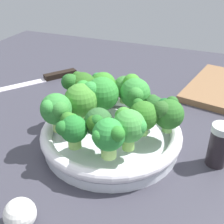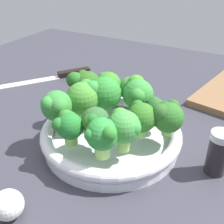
{
  "view_description": "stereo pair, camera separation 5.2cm",
  "coord_description": "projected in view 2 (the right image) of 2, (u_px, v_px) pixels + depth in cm",
  "views": [
    {
      "loc": [
        -41.49,
        -20.37,
        33.67
      ],
      "look_at": [
        0.35,
        -3.4,
        7.13
      ],
      "focal_mm": 45.65,
      "sensor_mm": 36.0,
      "label": 1
    },
    {
      "loc": [
        -39.25,
        -25.1,
        33.67
      ],
      "look_at": [
        0.35,
        -3.4,
        7.13
      ],
      "focal_mm": 45.65,
      "sensor_mm": 36.0,
      "label": 2
    }
  ],
  "objects": [
    {
      "name": "broccoli_floret_2",
      "position": [
        84.0,
        84.0,
        0.58
      ],
      "size": [
        6.28,
        6.71,
        7.76
      ],
      "color": "#A3C868",
      "rests_on": "bowl"
    },
    {
      "name": "broccoli_floret_12",
      "position": [
        167.0,
        116.0,
        0.5
      ],
      "size": [
        5.71,
        5.47,
        6.46
      ],
      "color": "#8FCC6A",
      "rests_on": "bowl"
    },
    {
      "name": "broccoli_floret_13",
      "position": [
        102.0,
        135.0,
        0.44
      ],
      "size": [
        5.46,
        5.55,
        6.86
      ],
      "color": "#A1D56A",
      "rests_on": "bowl"
    },
    {
      "name": "garlic_bulb",
      "position": [
        8.0,
        205.0,
        0.4
      ],
      "size": [
        4.47,
        4.47,
        4.47
      ],
      "primitive_type": "sphere",
      "color": "silver",
      "rests_on": "ground_plane"
    },
    {
      "name": "broccoli_floret_9",
      "position": [
        130.0,
        88.0,
        0.6
      ],
      "size": [
        5.59,
        4.96,
        5.96
      ],
      "color": "#9DD86E",
      "rests_on": "bowl"
    },
    {
      "name": "broccoli_floret_6",
      "position": [
        84.0,
        97.0,
        0.54
      ],
      "size": [
        7.26,
        6.49,
        7.59
      ],
      "color": "#97CB67",
      "rests_on": "bowl"
    },
    {
      "name": "broccoli_floret_8",
      "position": [
        68.0,
        125.0,
        0.47
      ],
      "size": [
        5.22,
        5.01,
        5.87
      ],
      "color": "#90C85E",
      "rests_on": "bowl"
    },
    {
      "name": "ground_plane",
      "position": [
        96.0,
        144.0,
        0.58
      ],
      "size": [
        130.0,
        130.0,
        2.5
      ],
      "primitive_type": "cube",
      "color": "#35343E"
    },
    {
      "name": "broccoli_floret_0",
      "position": [
        95.0,
        122.0,
        0.48
      ],
      "size": [
        5.46,
        4.97,
        6.28
      ],
      "color": "#8FC162",
      "rests_on": "bowl"
    },
    {
      "name": "broccoli_floret_7",
      "position": [
        141.0,
        118.0,
        0.49
      ],
      "size": [
        5.61,
        5.25,
        6.4
      ],
      "color": "#83BF5A",
      "rests_on": "bowl"
    },
    {
      "name": "broccoli_floret_4",
      "position": [
        156.0,
        109.0,
        0.53
      ],
      "size": [
        4.25,
        4.54,
        5.15
      ],
      "color": "#86B85B",
      "rests_on": "bowl"
    },
    {
      "name": "broccoli_floret_11",
      "position": [
        108.0,
        85.0,
        0.6
      ],
      "size": [
        5.52,
        5.75,
        6.9
      ],
      "color": "#82BC5F",
      "rests_on": "bowl"
    },
    {
      "name": "broccoli_floret_5",
      "position": [
        102.0,
        93.0,
        0.55
      ],
      "size": [
        7.2,
        6.62,
        7.88
      ],
      "color": "#79BE5A",
      "rests_on": "bowl"
    },
    {
      "name": "bowl",
      "position": [
        112.0,
        134.0,
        0.55
      ],
      "size": [
        26.76,
        26.76,
        4.13
      ],
      "color": "silver",
      "rests_on": "ground_plane"
    },
    {
      "name": "broccoli_floret_3",
      "position": [
        138.0,
        93.0,
        0.55
      ],
      "size": [
        7.53,
        6.24,
        7.43
      ],
      "color": "#94C95D",
      "rests_on": "bowl"
    },
    {
      "name": "broccoli_floret_1",
      "position": [
        124.0,
        127.0,
        0.45
      ],
      "size": [
        5.47,
        5.7,
        7.23
      ],
      "color": "#8BC458",
      "rests_on": "bowl"
    },
    {
      "name": "knife",
      "position": [
        59.0,
        76.0,
        0.83
      ],
      "size": [
        22.81,
        17.75,
        1.5
      ],
      "color": "silver",
      "rests_on": "ground_plane"
    },
    {
      "name": "pepper_shaker",
      "position": [
        218.0,
        153.0,
        0.47
      ],
      "size": [
        3.64,
        3.64,
        8.04
      ],
      "color": "black",
      "rests_on": "ground_plane"
    },
    {
      "name": "broccoli_floret_10",
      "position": [
        56.0,
        106.0,
        0.51
      ],
      "size": [
        5.89,
        5.82,
        7.33
      ],
      "color": "#A1C764",
      "rests_on": "bowl"
    }
  ]
}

